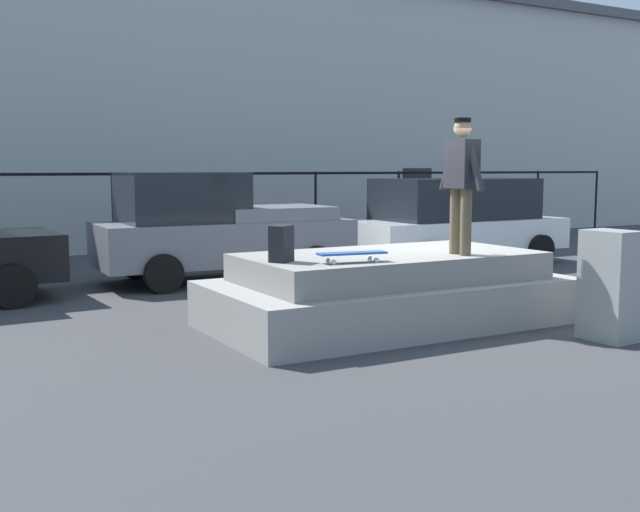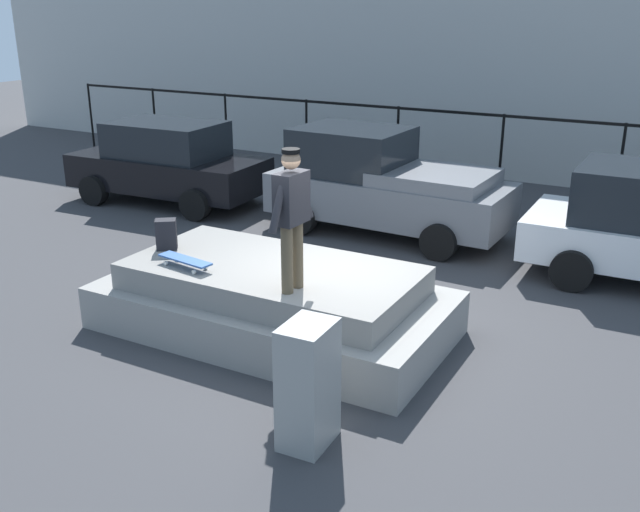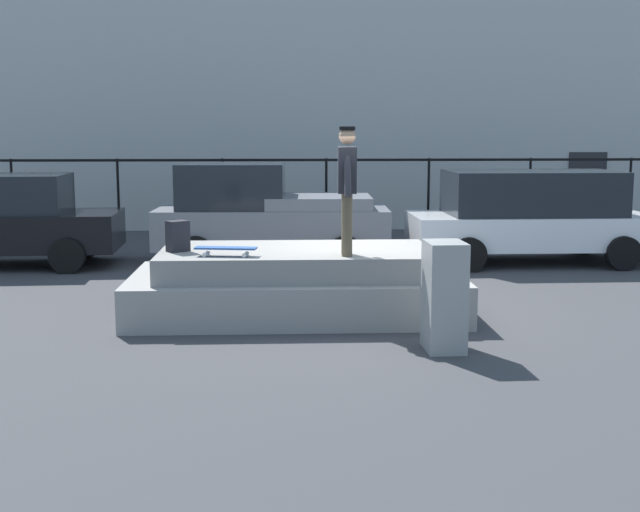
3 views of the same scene
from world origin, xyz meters
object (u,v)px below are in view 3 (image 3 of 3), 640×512
car_grey_pickup_mid (265,214)px  car_white_hatchback_far (531,214)px  skateboard (226,249)px  backpack (178,236)px  utility_box (444,296)px  car_black_sedan_near (4,220)px  skateboarder (347,181)px

car_grey_pickup_mid → car_white_hatchback_far: car_grey_pickup_mid is taller
skateboard → car_white_hatchback_far: bearing=41.7°
backpack → utility_box: backpack is taller
car_black_sedan_near → utility_box: (7.16, -6.46, -0.24)m
backpack → car_black_sedan_near: 5.96m
skateboarder → car_grey_pickup_mid: bearing=102.8°
backpack → car_grey_pickup_mid: 4.94m
backpack → car_black_sedan_near: car_black_sedan_near is taller
car_white_hatchback_far → utility_box: (-2.95, -6.43, -0.30)m
backpack → car_black_sedan_near: size_ratio=0.10×
skateboard → backpack: backpack is taller
skateboard → utility_box: 3.04m
skateboard → car_white_hatchback_far: size_ratio=0.18×
car_black_sedan_near → utility_box: bearing=-42.0°
skateboarder → utility_box: (1.04, -1.46, -1.26)m
car_grey_pickup_mid → car_white_hatchback_far: 5.19m
car_black_sedan_near → car_grey_pickup_mid: car_grey_pickup_mid is taller
car_black_sedan_near → car_grey_pickup_mid: 4.94m
skateboard → car_grey_pickup_mid: car_grey_pickup_mid is taller
skateboarder → car_black_sedan_near: 7.97m
car_white_hatchback_far → car_black_sedan_near: bearing=179.8°
skateboard → car_grey_pickup_mid: bearing=85.5°
backpack → car_black_sedan_near: bearing=93.7°
car_black_sedan_near → car_white_hatchback_far: size_ratio=0.92×
skateboarder → car_white_hatchback_far: 6.45m
skateboard → backpack: (-0.68, 0.46, 0.11)m
utility_box → backpack: bearing=148.2°
car_grey_pickup_mid → utility_box: bearing=-71.6°
backpack → car_black_sedan_near: (-3.83, 4.56, -0.25)m
skateboard → car_white_hatchback_far: 7.50m
skateboard → car_grey_pickup_mid: (0.42, 5.26, -0.07)m
car_black_sedan_near → utility_box: 9.64m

